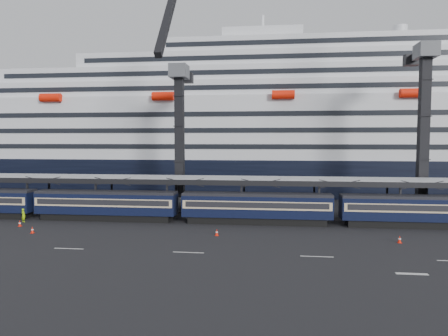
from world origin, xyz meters
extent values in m
plane|color=black|center=(0.00, 0.00, 0.00)|extent=(260.00, 260.00, 0.00)
cube|color=beige|center=(-26.00, -4.00, 0.01)|extent=(3.00, 0.15, 0.02)
cube|color=beige|center=(-14.00, -4.00, 0.01)|extent=(3.00, 0.15, 0.02)
cube|color=beige|center=(-2.00, -4.00, 0.01)|extent=(3.00, 0.15, 0.02)
cube|color=beige|center=(5.00, -8.00, 0.01)|extent=(2.50, 0.40, 0.02)
cube|color=black|center=(-28.00, 10.00, 0.45)|extent=(17.48, 2.40, 0.90)
cube|color=black|center=(-28.00, 10.00, 2.25)|extent=(19.00, 2.80, 2.70)
cube|color=#CDB791|center=(-28.00, 10.00, 2.55)|extent=(18.62, 2.92, 1.05)
cube|color=black|center=(-28.00, 10.00, 2.60)|extent=(17.86, 2.98, 0.70)
cube|color=black|center=(-28.00, 10.00, 3.75)|extent=(19.00, 2.50, 0.35)
cube|color=black|center=(-8.00, 10.00, 0.45)|extent=(17.48, 2.40, 0.90)
cube|color=black|center=(-8.00, 10.00, 2.25)|extent=(19.00, 2.80, 2.70)
cube|color=#CDB791|center=(-8.00, 10.00, 2.55)|extent=(18.62, 2.92, 1.05)
cube|color=black|center=(-8.00, 10.00, 2.60)|extent=(17.86, 2.98, 0.70)
cube|color=black|center=(-8.00, 10.00, 3.75)|extent=(19.00, 2.50, 0.35)
cube|color=black|center=(12.00, 10.00, 0.45)|extent=(17.48, 2.40, 0.90)
cube|color=black|center=(12.00, 10.00, 2.25)|extent=(19.00, 2.80, 2.70)
cube|color=#CDB791|center=(12.00, 10.00, 2.55)|extent=(18.62, 2.92, 1.05)
cube|color=black|center=(12.00, 10.00, 2.60)|extent=(17.86, 2.98, 0.70)
cube|color=black|center=(12.00, 10.00, 3.75)|extent=(19.00, 2.50, 0.35)
cube|color=#9B9DA3|center=(0.00, 14.00, 5.40)|extent=(130.00, 6.00, 0.25)
cube|color=black|center=(0.00, 11.00, 5.10)|extent=(130.00, 0.25, 0.70)
cube|color=black|center=(0.00, 17.00, 5.10)|extent=(130.00, 0.25, 0.70)
cube|color=black|center=(-40.00, 11.20, 2.70)|extent=(0.25, 0.25, 5.40)
cube|color=black|center=(-40.00, 16.80, 2.70)|extent=(0.25, 0.25, 5.40)
cube|color=black|center=(-30.00, 11.20, 2.70)|extent=(0.25, 0.25, 5.40)
cube|color=black|center=(-30.00, 16.80, 2.70)|extent=(0.25, 0.25, 5.40)
cube|color=black|center=(-20.00, 11.20, 2.70)|extent=(0.25, 0.25, 5.40)
cube|color=black|center=(-20.00, 16.80, 2.70)|extent=(0.25, 0.25, 5.40)
cube|color=black|center=(-10.00, 11.20, 2.70)|extent=(0.25, 0.25, 5.40)
cube|color=black|center=(-10.00, 16.80, 2.70)|extent=(0.25, 0.25, 5.40)
cube|color=black|center=(0.00, 11.20, 2.70)|extent=(0.25, 0.25, 5.40)
cube|color=black|center=(0.00, 16.80, 2.70)|extent=(0.25, 0.25, 5.40)
cube|color=black|center=(10.00, 11.20, 2.70)|extent=(0.25, 0.25, 5.40)
cube|color=black|center=(10.00, 16.80, 2.70)|extent=(0.25, 0.25, 5.40)
cube|color=black|center=(0.00, 46.00, 3.50)|extent=(200.00, 28.00, 7.00)
cube|color=silver|center=(0.00, 46.00, 13.00)|extent=(190.00, 26.88, 12.00)
cube|color=silver|center=(0.00, 46.00, 20.50)|extent=(160.00, 24.64, 3.00)
cube|color=black|center=(0.00, 33.63, 20.50)|extent=(153.60, 0.12, 0.90)
cube|color=silver|center=(0.00, 46.00, 23.50)|extent=(124.00, 21.84, 3.00)
cube|color=black|center=(0.00, 35.03, 23.50)|extent=(119.04, 0.12, 0.90)
cube|color=silver|center=(0.00, 46.00, 26.50)|extent=(90.00, 19.04, 3.00)
cube|color=black|center=(0.00, 36.43, 26.50)|extent=(86.40, 0.12, 0.90)
cube|color=silver|center=(0.00, 46.00, 29.50)|extent=(56.00, 16.24, 3.00)
cube|color=black|center=(0.00, 37.83, 29.50)|extent=(53.76, 0.12, 0.90)
cube|color=silver|center=(-8.00, 46.00, 32.00)|extent=(16.00, 12.00, 2.50)
cylinder|color=silver|center=(20.00, 46.00, 32.50)|extent=(2.80, 2.80, 3.00)
cylinder|color=#F51D07|center=(-48.00, 31.96, 18.80)|extent=(4.00, 1.60, 1.60)
cylinder|color=#F51D07|center=(-26.00, 31.96, 18.80)|extent=(4.00, 1.60, 1.60)
cylinder|color=#F51D07|center=(-4.00, 31.96, 18.80)|extent=(4.00, 1.60, 1.60)
cylinder|color=#F51D07|center=(18.00, 31.96, 18.80)|extent=(4.00, 1.60, 1.60)
cube|color=#45474C|center=(-20.00, 19.00, 1.00)|extent=(4.50, 4.50, 2.00)
cube|color=black|center=(-20.00, 19.00, 11.00)|extent=(1.30, 1.30, 18.00)
cube|color=#45474C|center=(-20.00, 19.00, 21.00)|extent=(2.60, 3.20, 2.00)
cube|color=black|center=(-20.00, 13.21, 27.89)|extent=(0.90, 12.26, 14.37)
cube|color=black|center=(-20.00, 21.52, 21.00)|extent=(0.90, 5.04, 0.90)
cube|color=black|center=(-20.00, 24.04, 20.80)|extent=(2.20, 1.60, 1.60)
cube|color=#45474C|center=(15.00, 18.00, 1.00)|extent=(4.50, 4.50, 2.00)
cube|color=black|center=(15.00, 18.00, 12.00)|extent=(1.30, 1.30, 20.00)
cube|color=#45474C|center=(15.00, 18.00, 23.00)|extent=(2.60, 3.20, 2.00)
cube|color=black|center=(15.00, 20.80, 23.00)|extent=(0.90, 5.60, 0.90)
cube|color=black|center=(15.00, 23.60, 22.80)|extent=(2.20, 1.60, 1.60)
imported|color=#9FDB0B|center=(-38.27, 7.50, 0.89)|extent=(0.76, 0.64, 1.78)
cube|color=#F51D07|center=(-33.46, 1.79, 0.02)|extent=(0.38, 0.38, 0.04)
cone|color=#F51D07|center=(-33.46, 1.79, 0.40)|extent=(0.32, 0.32, 0.73)
cylinder|color=white|center=(-33.46, 1.79, 0.40)|extent=(0.27, 0.27, 0.12)
cube|color=#F51D07|center=(-37.15, 5.02, 0.02)|extent=(0.39, 0.39, 0.04)
cone|color=#F51D07|center=(-37.15, 5.02, 0.41)|extent=(0.32, 0.32, 0.73)
cylinder|color=white|center=(-37.15, 5.02, 0.41)|extent=(0.27, 0.27, 0.12)
cube|color=#F51D07|center=(-12.20, 2.98, 0.02)|extent=(0.38, 0.38, 0.04)
cone|color=#F51D07|center=(-12.20, 2.98, 0.40)|extent=(0.32, 0.32, 0.72)
cylinder|color=white|center=(-12.20, 2.98, 0.40)|extent=(0.27, 0.27, 0.12)
cube|color=#F51D07|center=(7.16, 2.01, 0.02)|extent=(0.39, 0.39, 0.04)
cone|color=#F51D07|center=(7.16, 2.01, 0.41)|extent=(0.33, 0.33, 0.75)
cylinder|color=white|center=(7.16, 2.01, 0.41)|extent=(0.28, 0.28, 0.12)
camera|label=1|loc=(-6.44, -40.70, 10.69)|focal=32.00mm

